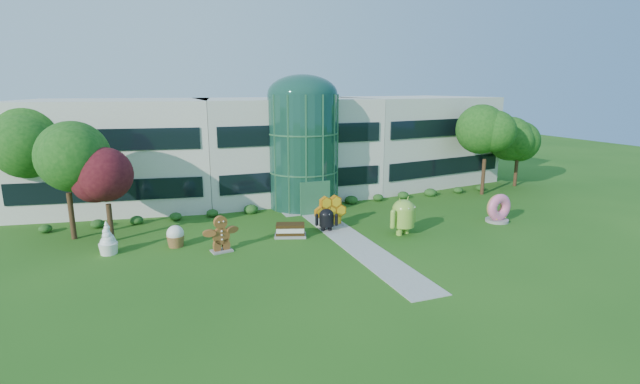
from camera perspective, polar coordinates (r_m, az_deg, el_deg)
name	(u,v)px	position (r m, az deg, el deg)	size (l,w,h in m)	color
ground	(362,248)	(30.86, 5.23, -6.93)	(140.00, 140.00, 0.00)	#215114
building	(284,146)	(46.24, -4.51, 5.64)	(46.00, 15.00, 9.30)	beige
atrium	(303,151)	(40.53, -2.11, 5.01)	(6.00, 6.00, 9.80)	#194738
walkway	(350,239)	(32.55, 3.68, -5.80)	(2.40, 20.00, 0.04)	#9E9E93
tree_red	(108,199)	(34.43, -24.66, -0.78)	(4.00, 4.00, 6.00)	#3F0C14
trees_backdrop	(299,158)	(41.57, -2.54, 4.23)	(52.00, 8.00, 8.40)	#144812
android_green	(403,214)	(33.74, 10.22, -2.68)	(2.65, 1.77, 3.01)	#84B63A
android_black	(327,218)	(34.08, 0.81, -3.22)	(1.74, 1.16, 1.97)	black
donut	(498,208)	(38.91, 21.06, -1.81)	(2.21, 1.06, 2.30)	#E75881
gingerbread	(221,234)	(30.47, -12.10, -5.03)	(2.62, 1.01, 2.42)	brown
ice_cream_sandwich	(290,230)	(32.92, -3.67, -4.72)	(2.21, 1.10, 0.98)	#301E0A
honeycomb	(330,213)	(35.15, 1.28, -2.56)	(2.75, 0.98, 2.16)	yellow
froyo	(108,238)	(32.36, -24.69, -5.13)	(1.26, 1.26, 2.16)	white
cupcake	(175,236)	(32.33, -17.37, -5.19)	(1.22, 1.22, 1.46)	white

